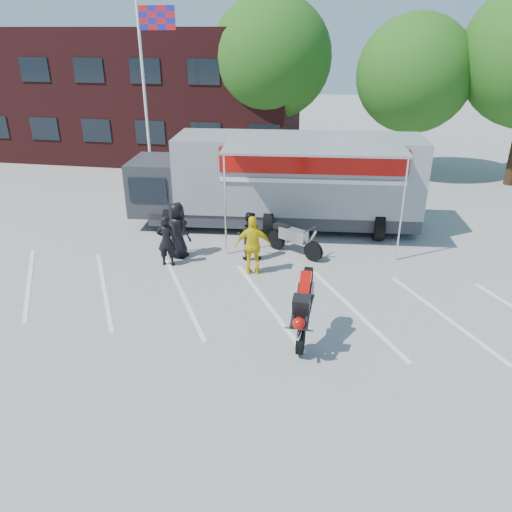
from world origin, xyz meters
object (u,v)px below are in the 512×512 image
(spectator_leather_a, at_px, (177,230))
(spectator_leather_b, at_px, (166,241))
(spectator_hivis, at_px, (253,245))
(stunt_bike_rider, at_px, (304,338))
(parked_motorcycle, at_px, (294,254))
(flagpole, at_px, (149,77))
(spectator_leather_c, at_px, (249,236))
(tree_mid, at_px, (414,74))
(transporter_truck, at_px, (283,226))
(tree_left, at_px, (271,58))

(spectator_leather_a, height_order, spectator_leather_b, spectator_leather_a)
(spectator_leather_b, bearing_deg, spectator_hivis, 175.84)
(stunt_bike_rider, bearing_deg, spectator_leather_b, 146.49)
(stunt_bike_rider, bearing_deg, parked_motorcycle, 101.62)
(flagpole, relative_size, spectator_leather_c, 4.93)
(spectator_leather_a, bearing_deg, stunt_bike_rider, 160.74)
(flagpole, distance_m, tree_mid, 12.31)
(parked_motorcycle, xyz_separation_m, spectator_leather_c, (-1.41, -0.61, 0.81))
(parked_motorcycle, relative_size, spectator_leather_b, 1.34)
(stunt_bike_rider, relative_size, spectator_leather_a, 1.10)
(tree_mid, bearing_deg, stunt_bike_rider, -103.10)
(spectator_leather_b, relative_size, spectator_leather_c, 1.02)
(stunt_bike_rider, bearing_deg, tree_mid, 79.51)
(transporter_truck, bearing_deg, spectator_leather_a, -137.25)
(parked_motorcycle, bearing_deg, tree_left, 42.47)
(transporter_truck, bearing_deg, parked_motorcycle, -79.74)
(stunt_bike_rider, bearing_deg, transporter_truck, 103.84)
(tree_mid, height_order, transporter_truck, tree_mid)
(flagpole, relative_size, spectator_leather_b, 4.83)
(tree_mid, relative_size, spectator_leather_c, 4.74)
(tree_left, height_order, spectator_hivis, tree_left)
(spectator_leather_c, bearing_deg, spectator_leather_b, 15.87)
(spectator_leather_c, height_order, spectator_hivis, spectator_hivis)
(spectator_leather_c, bearing_deg, flagpole, -53.14)
(flagpole, relative_size, spectator_hivis, 4.31)
(flagpole, bearing_deg, tree_left, 54.72)
(parked_motorcycle, bearing_deg, tree_mid, 7.38)
(tree_mid, xyz_separation_m, spectator_leather_b, (-8.29, -12.14, -4.12))
(stunt_bike_rider, bearing_deg, spectator_leather_a, 140.47)
(parked_motorcycle, height_order, spectator_leather_a, spectator_leather_a)
(tree_left, xyz_separation_m, parked_motorcycle, (2.60, -11.63, -5.57))
(spectator_leather_b, bearing_deg, tree_left, -97.54)
(tree_mid, height_order, spectator_leather_a, tree_mid)
(tree_mid, relative_size, transporter_truck, 0.71)
(spectator_hivis, bearing_deg, spectator_leather_b, -13.13)
(tree_left, xyz_separation_m, tree_mid, (7.00, -1.00, -0.62))
(parked_motorcycle, relative_size, spectator_hivis, 1.20)
(flagpole, bearing_deg, spectator_leather_b, -67.50)
(parked_motorcycle, distance_m, spectator_leather_b, 4.25)
(tree_left, xyz_separation_m, spectator_leather_a, (-1.15, -12.45, -4.63))
(tree_left, bearing_deg, spectator_hivis, -83.50)
(tree_mid, xyz_separation_m, transporter_truck, (-5.10, -8.08, -4.94))
(stunt_bike_rider, relative_size, spectator_leather_b, 1.23)
(tree_mid, relative_size, spectator_hivis, 4.14)
(stunt_bike_rider, xyz_separation_m, spectator_leather_a, (-4.53, 4.10, 0.93))
(flagpole, distance_m, spectator_leather_a, 8.26)
(flagpole, height_order, parked_motorcycle, flagpole)
(transporter_truck, height_order, spectator_hivis, spectator_hivis)
(flagpole, distance_m, spectator_leather_c, 9.30)
(transporter_truck, bearing_deg, tree_mid, 52.59)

